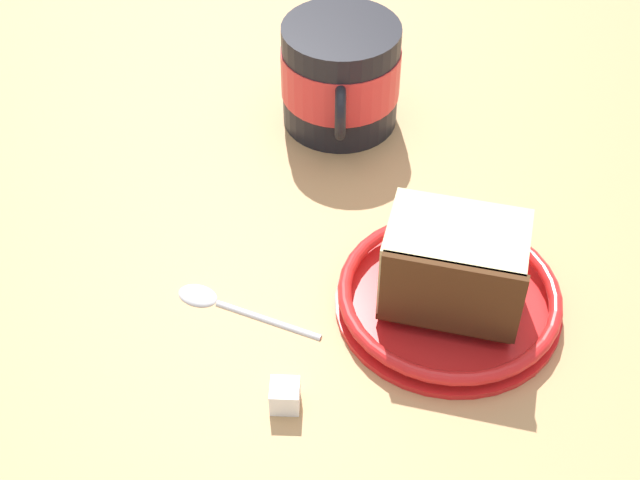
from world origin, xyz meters
TOP-DOWN VIEW (x-y plane):
  - ground_plane at (0.00, 0.00)cm, footprint 158.64×158.64cm
  - small_plate at (-5.05, -0.26)cm, footprint 15.97×15.97cm
  - cake_slice at (-5.25, -0.08)cm, footprint 11.33×11.45cm
  - tea_mug at (17.61, -4.28)cm, footprint 11.69×10.12cm
  - teaspoon at (3.23, 14.07)cm, footprint 9.51×7.72cm
  - sugar_cube at (-6.79, 13.89)cm, footprint 2.59×2.59cm

SIDE VIEW (x-z plane):
  - ground_plane at x=0.00cm, z-range -2.90..0.00cm
  - teaspoon at x=3.23cm, z-range -0.04..0.76cm
  - sugar_cube at x=-6.79cm, z-range 0.00..1.88cm
  - small_plate at x=-5.05cm, z-range -0.01..1.91cm
  - cake_slice at x=-5.25cm, z-range 0.97..7.67cm
  - tea_mug at x=17.61cm, z-range 0.18..9.37cm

